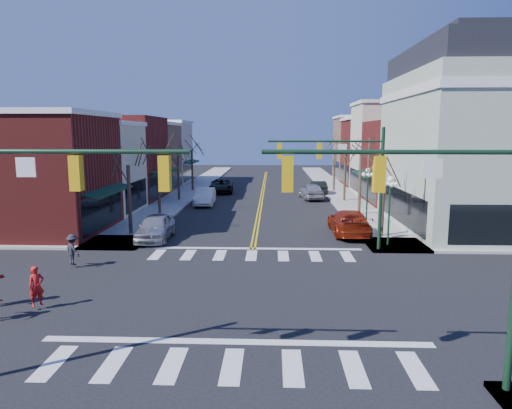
# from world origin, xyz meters

# --- Properties ---
(ground) EXTENTS (160.00, 160.00, 0.00)m
(ground) POSITION_xyz_m (0.00, 0.00, 0.00)
(ground) COLOR black
(ground) RESTS_ON ground
(sidewalk_left) EXTENTS (3.50, 70.00, 0.15)m
(sidewalk_left) POSITION_xyz_m (-8.75, 20.00, 0.07)
(sidewalk_left) COLOR #9E9B93
(sidewalk_left) RESTS_ON ground
(sidewalk_right) EXTENTS (3.50, 70.00, 0.15)m
(sidewalk_right) POSITION_xyz_m (8.75, 20.00, 0.07)
(sidewalk_right) COLOR #9E9B93
(sidewalk_right) RESTS_ON ground
(bldg_left_brick_a) EXTENTS (10.00, 8.50, 8.00)m
(bldg_left_brick_a) POSITION_xyz_m (-15.50, 11.75, 4.00)
(bldg_left_brick_a) COLOR maroon
(bldg_left_brick_a) RESTS_ON ground
(bldg_left_stucco_a) EXTENTS (10.00, 7.00, 7.50)m
(bldg_left_stucco_a) POSITION_xyz_m (-15.50, 19.50, 3.75)
(bldg_left_stucco_a) COLOR beige
(bldg_left_stucco_a) RESTS_ON ground
(bldg_left_brick_b) EXTENTS (10.00, 9.00, 8.50)m
(bldg_left_brick_b) POSITION_xyz_m (-15.50, 27.50, 4.25)
(bldg_left_brick_b) COLOR maroon
(bldg_left_brick_b) RESTS_ON ground
(bldg_left_tan) EXTENTS (10.00, 7.50, 7.80)m
(bldg_left_tan) POSITION_xyz_m (-15.50, 35.75, 3.90)
(bldg_left_tan) COLOR #9F7457
(bldg_left_tan) RESTS_ON ground
(bldg_left_stucco_b) EXTENTS (10.00, 8.00, 8.20)m
(bldg_left_stucco_b) POSITION_xyz_m (-15.50, 43.50, 4.10)
(bldg_left_stucco_b) COLOR beige
(bldg_left_stucco_b) RESTS_ON ground
(bldg_right_brick_a) EXTENTS (10.00, 8.50, 8.00)m
(bldg_right_brick_a) POSITION_xyz_m (15.50, 25.75, 4.00)
(bldg_right_brick_a) COLOR maroon
(bldg_right_brick_a) RESTS_ON ground
(bldg_right_stucco) EXTENTS (10.00, 7.00, 10.00)m
(bldg_right_stucco) POSITION_xyz_m (15.50, 33.50, 5.00)
(bldg_right_stucco) COLOR beige
(bldg_right_stucco) RESTS_ON ground
(bldg_right_brick_b) EXTENTS (10.00, 8.00, 8.50)m
(bldg_right_brick_b) POSITION_xyz_m (15.50, 41.00, 4.25)
(bldg_right_brick_b) COLOR maroon
(bldg_right_brick_b) RESTS_ON ground
(bldg_right_tan) EXTENTS (10.00, 8.00, 9.00)m
(bldg_right_tan) POSITION_xyz_m (15.50, 49.00, 4.50)
(bldg_right_tan) COLOR #9F7457
(bldg_right_tan) RESTS_ON ground
(victorian_corner) EXTENTS (12.25, 14.25, 13.30)m
(victorian_corner) POSITION_xyz_m (16.50, 14.50, 6.66)
(victorian_corner) COLOR #AAB79F
(victorian_corner) RESTS_ON ground
(traffic_mast_near_left) EXTENTS (6.60, 0.28, 7.20)m
(traffic_mast_near_left) POSITION_xyz_m (-5.55, -7.40, 4.71)
(traffic_mast_near_left) COLOR #14331E
(traffic_mast_near_left) RESTS_ON ground
(traffic_mast_near_right) EXTENTS (6.60, 0.28, 7.20)m
(traffic_mast_near_right) POSITION_xyz_m (5.55, -7.40, 4.71)
(traffic_mast_near_right) COLOR #14331E
(traffic_mast_near_right) RESTS_ON ground
(traffic_mast_far_right) EXTENTS (6.60, 0.28, 7.20)m
(traffic_mast_far_right) POSITION_xyz_m (5.55, 7.40, 4.71)
(traffic_mast_far_right) COLOR #14331E
(traffic_mast_far_right) RESTS_ON ground
(lamppost_corner) EXTENTS (0.36, 0.36, 4.33)m
(lamppost_corner) POSITION_xyz_m (8.20, 8.50, 2.96)
(lamppost_corner) COLOR #14331E
(lamppost_corner) RESTS_ON ground
(lamppost_midblock) EXTENTS (0.36, 0.36, 4.33)m
(lamppost_midblock) POSITION_xyz_m (8.20, 15.00, 2.96)
(lamppost_midblock) COLOR #14331E
(lamppost_midblock) RESTS_ON ground
(tree_left_a) EXTENTS (0.24, 0.24, 4.76)m
(tree_left_a) POSITION_xyz_m (-8.40, 11.00, 2.38)
(tree_left_a) COLOR #382B21
(tree_left_a) RESTS_ON ground
(tree_left_b) EXTENTS (0.24, 0.24, 5.04)m
(tree_left_b) POSITION_xyz_m (-8.40, 19.00, 2.52)
(tree_left_b) COLOR #382B21
(tree_left_b) RESTS_ON ground
(tree_left_c) EXTENTS (0.24, 0.24, 4.55)m
(tree_left_c) POSITION_xyz_m (-8.40, 27.00, 2.27)
(tree_left_c) COLOR #382B21
(tree_left_c) RESTS_ON ground
(tree_left_d) EXTENTS (0.24, 0.24, 4.90)m
(tree_left_d) POSITION_xyz_m (-8.40, 35.00, 2.45)
(tree_left_d) COLOR #382B21
(tree_left_d) RESTS_ON ground
(tree_right_a) EXTENTS (0.24, 0.24, 4.62)m
(tree_right_a) POSITION_xyz_m (8.40, 11.00, 2.31)
(tree_right_a) COLOR #382B21
(tree_right_a) RESTS_ON ground
(tree_right_b) EXTENTS (0.24, 0.24, 5.18)m
(tree_right_b) POSITION_xyz_m (8.40, 19.00, 2.59)
(tree_right_b) COLOR #382B21
(tree_right_b) RESTS_ON ground
(tree_right_c) EXTENTS (0.24, 0.24, 4.83)m
(tree_right_c) POSITION_xyz_m (8.40, 27.00, 2.42)
(tree_right_c) COLOR #382B21
(tree_right_c) RESTS_ON ground
(tree_right_d) EXTENTS (0.24, 0.24, 4.97)m
(tree_right_d) POSITION_xyz_m (8.40, 35.00, 2.48)
(tree_right_d) COLOR #382B21
(tree_right_d) RESTS_ON ground
(car_left_near) EXTENTS (2.14, 4.97, 1.67)m
(car_left_near) POSITION_xyz_m (-6.40, 9.84, 0.84)
(car_left_near) COLOR #A8A7AC
(car_left_near) RESTS_ON ground
(car_left_mid) EXTENTS (1.95, 5.03, 1.63)m
(car_left_mid) POSITION_xyz_m (-5.34, 24.36, 0.82)
(car_left_mid) COLOR silver
(car_left_mid) RESTS_ON ground
(car_left_far) EXTENTS (3.05, 5.90, 1.59)m
(car_left_far) POSITION_xyz_m (-4.80, 33.62, 0.80)
(car_left_far) COLOR black
(car_left_far) RESTS_ON ground
(car_right_near) EXTENTS (2.41, 5.84, 1.69)m
(car_right_near) POSITION_xyz_m (6.40, 11.95, 0.84)
(car_right_near) COLOR maroon
(car_right_near) RESTS_ON ground
(car_right_mid) EXTENTS (2.60, 5.22, 1.71)m
(car_right_mid) POSITION_xyz_m (5.20, 28.66, 0.85)
(car_right_mid) COLOR #ACABB0
(car_right_mid) RESTS_ON ground
(car_right_far) EXTENTS (1.87, 4.59, 1.48)m
(car_right_far) POSITION_xyz_m (6.31, 32.99, 0.74)
(car_right_far) COLOR black
(car_right_far) RESTS_ON ground
(pedestrian_red_a) EXTENTS (0.67, 0.68, 1.59)m
(pedestrian_red_a) POSITION_xyz_m (-8.03, -2.05, 0.94)
(pedestrian_red_a) COLOR red
(pedestrian_red_a) RESTS_ON sidewalk_left
(pedestrian_dark_b) EXTENTS (1.18, 1.11, 1.60)m
(pedestrian_dark_b) POSITION_xyz_m (-9.06, 3.54, 0.95)
(pedestrian_dark_b) COLOR black
(pedestrian_dark_b) RESTS_ON sidewalk_left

